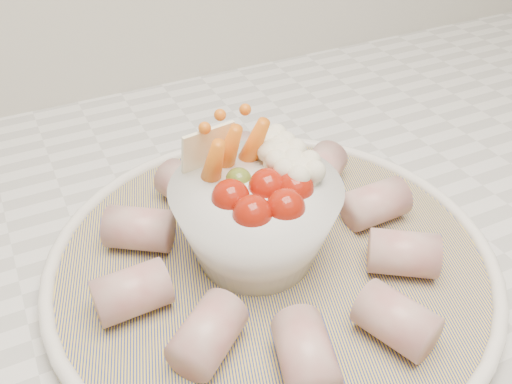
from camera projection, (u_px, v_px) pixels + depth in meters
name	position (u px, v px, depth m)	size (l,w,h in m)	color
serving_platter	(271.00, 261.00, 0.49)	(0.47, 0.47, 0.02)	navy
veggie_bowl	(257.00, 213.00, 0.46)	(0.14, 0.14, 0.12)	white
cured_meat_rolls	(271.00, 241.00, 0.47)	(0.28, 0.29, 0.04)	#A84E4D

